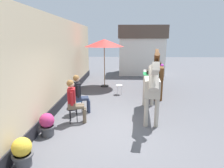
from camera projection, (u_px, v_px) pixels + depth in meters
name	position (u px, v px, depth m)	size (l,w,h in m)	color
ground_plane	(123.00, 98.00, 8.85)	(40.00, 40.00, 0.00)	#56565B
pub_facade_wall	(54.00, 69.00, 7.15)	(0.34, 14.00, 3.40)	#CCB793
distant_cottage	(141.00, 50.00, 14.60)	(3.40, 2.60, 3.50)	silver
seated_visitor_near	(74.00, 99.00, 6.08)	(0.61, 0.48, 1.39)	black
seated_visitor_far	(79.00, 92.00, 6.88)	(0.61, 0.48, 1.39)	#194C99
saddled_horse_near	(151.00, 83.00, 6.51)	(0.63, 3.00, 2.06)	#B2A899
saddled_horse_far	(157.00, 70.00, 9.24)	(0.75, 2.99, 2.06)	brown
flower_planter_near	(22.00, 152.00, 4.04)	(0.43, 0.43, 0.64)	#4C4C51
flower_planter_middle	(47.00, 124.00, 5.34)	(0.43, 0.43, 0.64)	#4C4C51
cafe_parasol	(104.00, 43.00, 10.37)	(2.10, 2.10, 2.58)	black
spare_stool_white	(119.00, 86.00, 9.28)	(0.32, 0.32, 0.46)	white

